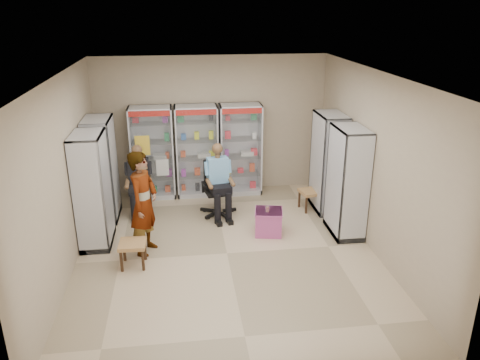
{
  "coord_description": "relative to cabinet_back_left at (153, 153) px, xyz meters",
  "views": [
    {
      "loc": [
        -0.71,
        -6.99,
        3.99
      ],
      "look_at": [
        0.32,
        0.7,
        1.06
      ],
      "focal_mm": 35.0,
      "sensor_mm": 36.0,
      "label": 1
    }
  ],
  "objects": [
    {
      "name": "seated_shopkeeper",
      "position": [
        1.29,
        -1.14,
        -0.3
      ],
      "size": [
        0.56,
        0.71,
        1.4
      ],
      "primitive_type": null,
      "rotation": [
        0.0,
        0.0,
        0.17
      ],
      "color": "#6896CF",
      "rests_on": "floor"
    },
    {
      "name": "cabinet_back_left",
      "position": [
        0.0,
        0.0,
        0.0
      ],
      "size": [
        0.9,
        0.5,
        2.0
      ],
      "primitive_type": "cube",
      "color": "#B0B2B8",
      "rests_on": "floor"
    },
    {
      "name": "woven_stool_b",
      "position": [
        -0.24,
        -2.92,
        -0.79
      ],
      "size": [
        0.44,
        0.44,
        0.42
      ],
      "primitive_type": "cube",
      "rotation": [
        0.0,
        0.0,
        -0.04
      ],
      "color": "#A97047",
      "rests_on": "floor"
    },
    {
      "name": "woven_stool_a",
      "position": [
        3.2,
        -1.12,
        -0.79
      ],
      "size": [
        0.49,
        0.49,
        0.42
      ],
      "primitive_type": "cube",
      "rotation": [
        0.0,
        0.0,
        0.18
      ],
      "color": "olive",
      "rests_on": "floor"
    },
    {
      "name": "cabinet_right_far",
      "position": [
        3.53,
        -1.13,
        0.0
      ],
      "size": [
        0.9,
        0.5,
        2.0
      ],
      "primitive_type": "cube",
      "rotation": [
        0.0,
        0.0,
        1.57
      ],
      "color": "#A3A5AA",
      "rests_on": "floor"
    },
    {
      "name": "pink_trunk",
      "position": [
        2.14,
        -2.08,
        -0.77
      ],
      "size": [
        0.56,
        0.54,
        0.46
      ],
      "primitive_type": "cube",
      "rotation": [
        0.0,
        0.0,
        -0.2
      ],
      "color": "#B6498C",
      "rests_on": "floor"
    },
    {
      "name": "cabinet_back_mid",
      "position": [
        0.95,
        0.0,
        0.0
      ],
      "size": [
        0.9,
        0.5,
        2.0
      ],
      "primitive_type": "cube",
      "color": "#A9ACB0",
      "rests_on": "floor"
    },
    {
      "name": "cabinet_left_near",
      "position": [
        -0.93,
        -2.03,
        0.0
      ],
      "size": [
        0.9,
        0.5,
        2.0
      ],
      "primitive_type": "cube",
      "rotation": [
        0.0,
        0.0,
        -1.57
      ],
      "color": "#B9BCC1",
      "rests_on": "floor"
    },
    {
      "name": "cabinet_back_right",
      "position": [
        1.9,
        0.0,
        0.0
      ],
      "size": [
        0.9,
        0.5,
        2.0
      ],
      "primitive_type": "cube",
      "color": "#A8ABAF",
      "rests_on": "floor"
    },
    {
      "name": "office_chair",
      "position": [
        1.29,
        -1.09,
        -0.45
      ],
      "size": [
        0.7,
        0.7,
        1.1
      ],
      "primitive_type": "cube",
      "rotation": [
        0.0,
        0.0,
        0.17
      ],
      "color": "black",
      "rests_on": "floor"
    },
    {
      "name": "tea_glass",
      "position": [
        2.11,
        -2.12,
        -0.49
      ],
      "size": [
        0.07,
        0.07,
        0.1
      ],
      "primitive_type": "cylinder",
      "color": "#512607",
      "rests_on": "pink_trunk"
    },
    {
      "name": "cabinet_right_near",
      "position": [
        3.53,
        -2.23,
        0.0
      ],
      "size": [
        0.9,
        0.5,
        2.0
      ],
      "primitive_type": "cube",
      "rotation": [
        0.0,
        0.0,
        1.57
      ],
      "color": "#B0B3B8",
      "rests_on": "floor"
    },
    {
      "name": "room_shell",
      "position": [
        1.3,
        -2.73,
        0.97
      ],
      "size": [
        5.02,
        6.02,
        3.01
      ],
      "color": "tan",
      "rests_on": "ground"
    },
    {
      "name": "seated_customer",
      "position": [
        -0.25,
        -0.78,
        -0.33
      ],
      "size": [
        0.44,
        0.6,
        1.34
      ],
      "primitive_type": null,
      "color": "black",
      "rests_on": "floor"
    },
    {
      "name": "cabinet_left_far",
      "position": [
        -0.93,
        -0.93,
        0.0
      ],
      "size": [
        0.9,
        0.5,
        2.0
      ],
      "primitive_type": "cube",
      "rotation": [
        0.0,
        0.0,
        -1.57
      ],
      "color": "#A3A5AA",
      "rests_on": "floor"
    },
    {
      "name": "standing_man",
      "position": [
        -0.05,
        -2.46,
        -0.1
      ],
      "size": [
        0.65,
        0.77,
        1.79
      ],
      "primitive_type": "imported",
      "rotation": [
        0.0,
        0.0,
        1.18
      ],
      "color": "gray",
      "rests_on": "floor"
    },
    {
      "name": "wooden_chair",
      "position": [
        -0.25,
        -0.73,
        -0.53
      ],
      "size": [
        0.42,
        0.42,
        0.94
      ],
      "primitive_type": "cube",
      "color": "black",
      "rests_on": "floor"
    },
    {
      "name": "floor",
      "position": [
        1.3,
        -2.73,
        -1.0
      ],
      "size": [
        6.0,
        6.0,
        0.0
      ],
      "primitive_type": "plane",
      "color": "tan",
      "rests_on": "ground"
    }
  ]
}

